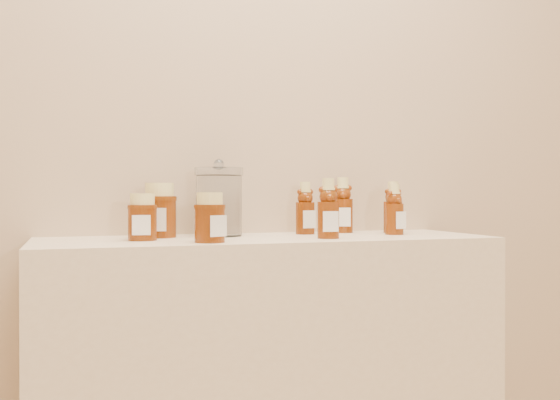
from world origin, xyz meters
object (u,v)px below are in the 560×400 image
object	(u,v)px
bear_bottle_back_left	(305,205)
glass_canister	(219,199)
honey_jar_left	(142,217)
bear_bottle_front_left	(328,204)

from	to	relation	value
bear_bottle_back_left	glass_canister	size ratio (longest dim) A/B	0.83
bear_bottle_back_left	glass_canister	world-z (taller)	glass_canister
bear_bottle_back_left	honey_jar_left	bearing A→B (deg)	-171.82
honey_jar_left	bear_bottle_back_left	bearing A→B (deg)	22.57
glass_canister	honey_jar_left	bearing A→B (deg)	-155.79
bear_bottle_front_left	honey_jar_left	size ratio (longest dim) A/B	1.52
honey_jar_left	glass_canister	size ratio (longest dim) A/B	0.57
bear_bottle_front_left	glass_canister	xyz separation A→B (m)	(-0.25, 0.18, 0.01)
bear_bottle_back_left	glass_canister	bearing A→B (deg)	177.22
honey_jar_left	glass_canister	distance (m)	0.24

